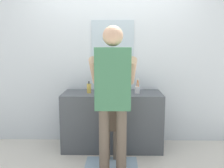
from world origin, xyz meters
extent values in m
plane|color=silver|center=(0.00, 0.00, 0.00)|extent=(14.00, 14.00, 0.00)
cube|color=silver|center=(0.00, 0.62, 1.35)|extent=(4.40, 0.08, 2.70)
cube|color=silver|center=(0.00, 0.57, 1.44)|extent=(0.62, 0.02, 0.78)
cube|color=#4C5156|center=(0.00, 0.30, 0.40)|extent=(1.39, 0.54, 0.81)
cylinder|color=silver|center=(0.00, 0.28, 0.86)|extent=(0.35, 0.35, 0.11)
cylinder|color=#B1B1AD|center=(0.00, 0.28, 0.87)|extent=(0.29, 0.29, 0.09)
cylinder|color=#B7BABF|center=(0.00, 0.51, 0.90)|extent=(0.03, 0.03, 0.18)
cylinder|color=#B7BABF|center=(0.00, 0.45, 0.98)|extent=(0.02, 0.12, 0.02)
cylinder|color=#B7BABF|center=(-0.07, 0.51, 0.83)|extent=(0.04, 0.04, 0.05)
cylinder|color=#B7BABF|center=(0.07, 0.51, 0.83)|extent=(0.04, 0.04, 0.05)
cylinder|color=silver|center=(0.35, 0.27, 0.85)|extent=(0.07, 0.07, 0.09)
cylinder|color=orange|center=(0.34, 0.29, 0.91)|extent=(0.03, 0.02, 0.17)
cube|color=white|center=(0.34, 0.29, 1.00)|extent=(0.01, 0.02, 0.02)
cylinder|color=orange|center=(0.36, 0.27, 0.91)|extent=(0.02, 0.04, 0.17)
cube|color=white|center=(0.36, 0.27, 1.00)|extent=(0.01, 0.02, 0.02)
cylinder|color=gold|center=(-0.32, 0.28, 0.87)|extent=(0.06, 0.06, 0.13)
cylinder|color=#2D2D2D|center=(-0.32, 0.28, 0.95)|extent=(0.02, 0.02, 0.03)
cube|color=#99B7CC|center=(0.00, -0.25, 0.01)|extent=(0.64, 0.40, 0.02)
cylinder|color=#6B5B4C|center=(-0.05, -0.11, 0.20)|extent=(0.06, 0.06, 0.41)
cylinder|color=#6B5B4C|center=(0.05, -0.11, 0.20)|extent=(0.06, 0.06, 0.41)
cube|color=brown|center=(0.00, -0.11, 0.58)|extent=(0.20, 0.12, 0.35)
sphere|color=brown|center=(0.00, -0.11, 0.83)|extent=(0.12, 0.12, 0.12)
cylinder|color=brown|center=(-0.11, -0.02, 0.62)|extent=(0.05, 0.25, 0.19)
cylinder|color=brown|center=(0.11, -0.02, 0.62)|extent=(0.05, 0.25, 0.19)
cylinder|color=#6B5B4C|center=(-0.08, -0.44, 0.39)|extent=(0.12, 0.12, 0.77)
cylinder|color=#6B5B4C|center=(0.12, -0.44, 0.39)|extent=(0.12, 0.12, 0.77)
cube|color=#427F56|center=(0.02, -0.44, 1.11)|extent=(0.39, 0.22, 0.67)
sphere|color=#D8A884|center=(0.02, -0.44, 1.56)|extent=(0.22, 0.22, 0.22)
cylinder|color=#D8A884|center=(-0.19, -0.27, 1.17)|extent=(0.09, 0.47, 0.37)
cylinder|color=#D8A884|center=(0.23, -0.27, 1.17)|extent=(0.09, 0.47, 0.37)
cylinder|color=orange|center=(0.23, -0.09, 0.99)|extent=(0.01, 0.14, 0.03)
cube|color=white|center=(0.23, -0.02, 1.00)|extent=(0.01, 0.02, 0.02)
camera|label=1|loc=(0.06, -3.06, 1.46)|focal=39.06mm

